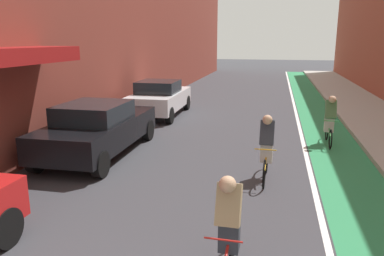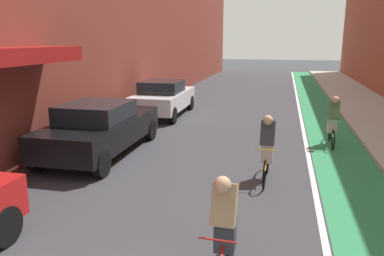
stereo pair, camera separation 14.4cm
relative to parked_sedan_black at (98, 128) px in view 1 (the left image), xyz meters
The scene contains 9 objects.
ground_plane 7.87m from the parked_sedan_black, 65.45° to the left, with size 93.55×93.55×0.00m, color #38383D.
bike_lane_paint 11.38m from the parked_sedan_black, 53.47° to the left, with size 1.60×42.52×0.00m, color #2D8451.
lane_divider_stripe 10.87m from the parked_sedan_black, 57.30° to the left, with size 0.12×42.52×0.00m, color white.
sidewalk_right 12.83m from the parked_sedan_black, 45.38° to the left, with size 2.89×42.52×0.14m, color #A8A59E.
parked_sedan_black is the anchor object (origin of this frame).
parked_sedan_white 5.86m from the parked_sedan_black, 90.00° to the left, with size 1.98×4.28×1.53m.
cyclist_lead 6.63m from the parked_sedan_black, 48.68° to the right, with size 0.48×1.68×1.60m.
cyclist_mid 4.87m from the parked_sedan_black, 11.97° to the right, with size 0.48×1.71×1.61m.
cyclist_trailing 7.10m from the parked_sedan_black, 21.38° to the left, with size 0.48×1.66×1.58m.
Camera 1 is at (1.65, 0.58, 3.26)m, focal length 35.06 mm.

